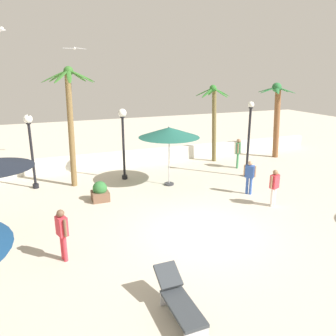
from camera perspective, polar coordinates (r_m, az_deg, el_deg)
The scene contains 16 objects.
ground_plane at distance 11.77m, azimuth 5.95°, elevation -10.67°, with size 56.00×56.00×0.00m, color beige.
boundary_wall at distance 19.63m, azimuth -6.51°, elevation 1.77°, with size 25.20×0.30×0.82m, color silver.
patio_umbrella_2 at distance 15.53m, azimuth 0.19°, elevation 6.06°, with size 2.85×2.85×2.84m.
palm_tree_0 at distance 19.96m, azimuth 7.78°, elevation 9.00°, with size 2.02×2.02×4.51m.
palm_tree_1 at distance 15.92m, azimuth -16.26°, elevation 9.15°, with size 2.39×2.40×5.49m.
palm_tree_2 at distance 21.74m, azimuth 17.98°, elevation 9.04°, with size 2.23×1.95×4.60m.
lamp_post_0 at distance 16.36m, azimuth -22.31°, elevation 4.15°, with size 0.39×0.39×3.43m.
lamp_post_1 at distance 16.60m, azimuth -7.65°, elevation 5.82°, with size 0.41×0.41×3.54m.
lamp_post_2 at distance 17.41m, azimuth 13.58°, elevation 5.28°, with size 0.31×0.31×3.84m.
lounge_chair_0 at distance 8.06m, azimuth 1.82°, elevation -21.40°, with size 0.56×1.86×0.82m.
guest_0 at distance 14.08m, azimuth 17.62°, elevation -2.70°, with size 0.53×0.35×1.53m.
guest_1 at distance 10.15m, azimuth -17.55°, elevation -10.05°, with size 0.34×0.53×1.58m.
guest_2 at distance 19.07m, azimuth 11.84°, elevation 2.94°, with size 0.41×0.46×1.67m.
guest_3 at distance 15.15m, azimuth 13.71°, elevation -1.05°, with size 0.42×0.45×1.53m.
seagull_0 at distance 20.36m, azimuth -15.60°, elevation 18.98°, with size 1.27×0.38×0.14m.
planter at distance 14.44m, azimuth -11.47°, elevation -4.00°, with size 0.70×0.70×0.85m.
Camera 1 is at (-5.02, -9.21, 5.34)m, focal length 35.87 mm.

